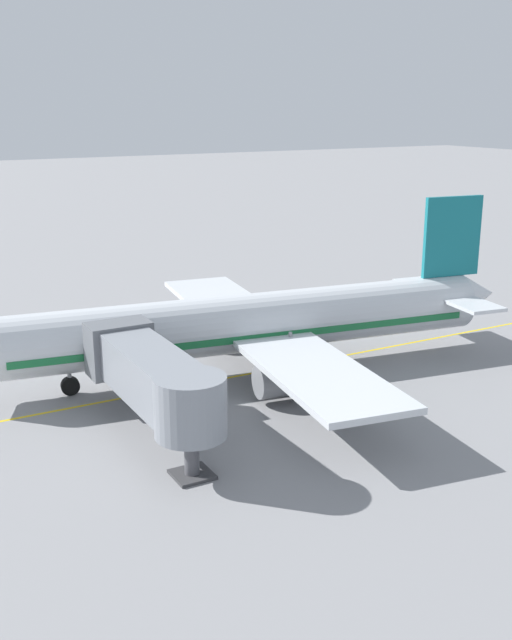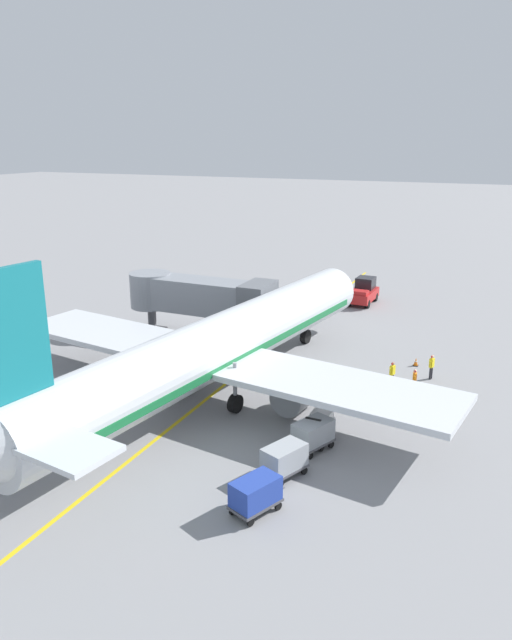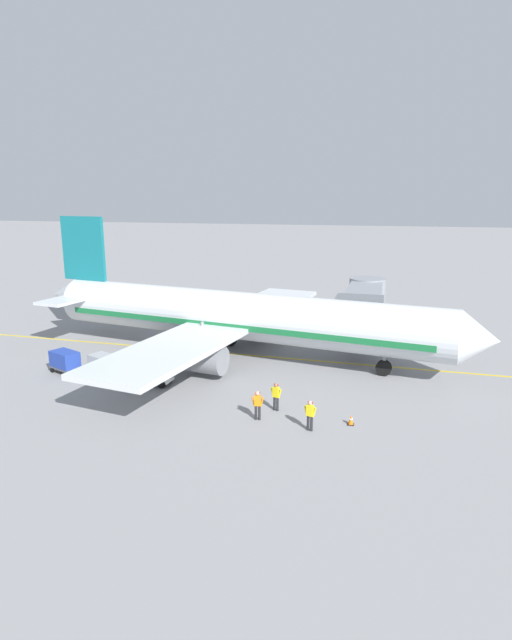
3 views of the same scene
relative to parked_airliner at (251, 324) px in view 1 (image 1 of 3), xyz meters
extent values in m
plane|color=gray|center=(-0.39, -1.23, -3.19)|extent=(400.00, 400.00, 0.00)
cube|color=gold|center=(-0.39, -1.23, -3.18)|extent=(0.24, 80.00, 0.01)
cylinder|color=silver|center=(0.04, 0.27, 0.10)|extent=(8.26, 32.20, 3.70)
cube|color=#196B38|center=(0.04, 0.27, -0.36)|extent=(7.93, 29.67, 0.44)
cone|color=silver|center=(-2.46, -16.95, 0.40)|extent=(3.51, 3.22, 3.14)
cube|color=silver|center=(-0.10, -0.72, -0.55)|extent=(30.44, 9.45, 0.36)
cylinder|color=gray|center=(-5.43, 0.86, -1.80)|extent=(2.44, 3.45, 2.00)
cylinder|color=gray|center=(5.45, -0.72, -1.80)|extent=(2.44, 3.45, 2.00)
cube|color=#14707A|center=(-2.12, -14.57, 4.70)|extent=(0.95, 4.40, 5.50)
cube|color=silver|center=(-2.09, -14.38, 0.65)|extent=(10.27, 4.01, 0.24)
cylinder|color=black|center=(1.65, 11.35, -2.64)|extent=(0.60, 1.15, 1.10)
cylinder|color=gray|center=(1.65, 11.35, -1.09)|extent=(0.24, 0.24, 2.00)
cylinder|color=black|center=(-2.52, -1.38, -2.64)|extent=(0.60, 1.15, 1.10)
cylinder|color=gray|center=(-2.52, -1.38, -1.09)|extent=(0.24, 0.24, 2.00)
cylinder|color=black|center=(2.03, -2.04, -2.64)|extent=(0.60, 1.15, 1.10)
cylinder|color=gray|center=(2.03, -2.04, -1.09)|extent=(0.24, 0.24, 2.00)
cube|color=gray|center=(-5.96, 9.27, 0.30)|extent=(10.46, 2.80, 2.60)
cube|color=slate|center=(-1.53, 9.27, 0.30)|extent=(2.00, 3.50, 2.99)
cylinder|color=gray|center=(-11.19, 9.27, 0.30)|extent=(3.36, 3.36, 2.86)
cylinder|color=#4C4C51|center=(-11.19, 9.27, -2.09)|extent=(0.70, 0.70, 2.19)
cube|color=#38383A|center=(-11.19, 9.27, -3.11)|extent=(1.80, 1.80, 0.16)
cube|color=silver|center=(7.53, -3.45, -2.56)|extent=(1.25, 2.52, 0.70)
cube|color=silver|center=(7.54, -2.76, -1.99)|extent=(1.04, 1.07, 0.44)
cube|color=black|center=(7.52, -4.14, -1.89)|extent=(0.84, 0.18, 0.64)
cylinder|color=black|center=(7.53, -3.32, -1.91)|extent=(0.09, 0.26, 0.54)
cylinder|color=black|center=(7.01, -2.56, -2.91)|extent=(0.21, 0.56, 0.56)
cylinder|color=black|center=(8.09, -2.58, -2.91)|extent=(0.21, 0.56, 0.56)
cylinder|color=black|center=(6.97, -4.31, -2.91)|extent=(0.21, 0.56, 0.56)
cylinder|color=black|center=(8.05, -4.33, -2.91)|extent=(0.21, 0.56, 0.56)
cube|color=#4C4C51|center=(7.61, -4.39, -2.77)|extent=(2.04, 2.53, 0.12)
cube|color=#999EA3|center=(7.61, -4.39, -2.16)|extent=(1.93, 2.40, 1.10)
cylinder|color=#4C4C51|center=(8.16, -3.05, -2.78)|extent=(0.33, 0.67, 0.07)
cylinder|color=black|center=(7.41, -3.42, -3.01)|extent=(0.25, 0.38, 0.36)
cylinder|color=black|center=(8.44, -3.83, -3.01)|extent=(0.25, 0.38, 0.36)
cylinder|color=black|center=(6.79, -4.94, -3.01)|extent=(0.25, 0.38, 0.36)
cylinder|color=black|center=(7.81, -5.36, -3.01)|extent=(0.25, 0.38, 0.36)
cube|color=#4C4C51|center=(7.20, -7.37, -2.77)|extent=(2.04, 2.53, 0.12)
cube|color=#999EA3|center=(7.20, -7.37, -2.16)|extent=(1.93, 2.40, 1.10)
cylinder|color=#4C4C51|center=(7.74, -6.03, -2.78)|extent=(0.33, 0.67, 0.07)
cylinder|color=black|center=(7.00, -6.39, -3.01)|extent=(0.25, 0.38, 0.36)
cylinder|color=black|center=(8.02, -6.81, -3.01)|extent=(0.25, 0.38, 0.36)
cylinder|color=black|center=(6.37, -7.92, -3.01)|extent=(0.25, 0.38, 0.36)
cylinder|color=black|center=(7.39, -8.34, -3.01)|extent=(0.25, 0.38, 0.36)
cube|color=#4C4C51|center=(7.13, -10.54, -2.77)|extent=(2.04, 2.53, 0.12)
cube|color=#233D9E|center=(7.13, -10.54, -2.16)|extent=(1.93, 2.40, 1.10)
cylinder|color=#4C4C51|center=(7.67, -9.20, -2.78)|extent=(0.33, 0.67, 0.07)
cylinder|color=black|center=(6.93, -9.57, -3.01)|extent=(0.25, 0.38, 0.36)
cylinder|color=black|center=(7.95, -9.98, -3.01)|extent=(0.25, 0.38, 0.36)
cylinder|color=black|center=(6.30, -11.09, -3.01)|extent=(0.25, 0.38, 0.36)
cylinder|color=black|center=(7.33, -11.51, -3.01)|extent=(0.25, 0.38, 0.36)
cylinder|color=#232328|center=(9.60, 5.38, -2.76)|extent=(0.15, 0.15, 0.85)
cylinder|color=#232328|center=(9.66, 5.57, -2.76)|extent=(0.15, 0.15, 0.85)
cube|color=yellow|center=(9.63, 5.48, -2.04)|extent=(0.33, 0.43, 0.60)
cylinder|color=yellow|center=(9.56, 5.24, -2.09)|extent=(0.15, 0.24, 0.57)
cylinder|color=yellow|center=(9.70, 5.72, -2.09)|extent=(0.15, 0.24, 0.57)
sphere|color=#997051|center=(9.63, 5.48, -1.61)|extent=(0.22, 0.22, 0.22)
cube|color=red|center=(9.63, 5.48, -1.59)|extent=(0.15, 0.28, 0.10)
cylinder|color=#232328|center=(11.78, 7.94, -2.76)|extent=(0.15, 0.15, 0.85)
cylinder|color=#232328|center=(11.73, 7.75, -2.76)|extent=(0.15, 0.15, 0.85)
cube|color=yellow|center=(11.75, 7.84, -2.04)|extent=(0.33, 0.43, 0.60)
cylinder|color=yellow|center=(11.81, 8.08, -2.09)|extent=(0.14, 0.24, 0.57)
cylinder|color=yellow|center=(11.69, 7.60, -2.09)|extent=(0.14, 0.24, 0.57)
sphere|color=beige|center=(11.75, 7.84, -1.61)|extent=(0.22, 0.22, 0.22)
cube|color=red|center=(11.75, 7.84, -1.59)|extent=(0.14, 0.28, 0.10)
cylinder|color=#232328|center=(11.14, 4.88, -2.76)|extent=(0.15, 0.15, 0.85)
cylinder|color=#232328|center=(11.18, 4.68, -2.76)|extent=(0.15, 0.15, 0.85)
cube|color=orange|center=(11.16, 4.78, -2.04)|extent=(0.30, 0.42, 0.60)
cylinder|color=orange|center=(11.12, 5.03, -2.09)|extent=(0.13, 0.23, 0.57)
cylinder|color=orange|center=(11.20, 4.54, -2.09)|extent=(0.13, 0.23, 0.57)
sphere|color=beige|center=(11.16, 4.78, -1.61)|extent=(0.22, 0.22, 0.22)
cube|color=red|center=(11.16, 4.78, -1.59)|extent=(0.12, 0.27, 0.10)
cube|color=black|center=(10.42, 9.90, -3.17)|extent=(0.36, 0.36, 0.04)
cone|color=orange|center=(10.42, 9.90, -2.87)|extent=(0.30, 0.30, 0.55)
cylinder|color=white|center=(10.42, 9.90, -2.84)|extent=(0.21, 0.21, 0.06)
camera|label=1|loc=(-40.30, 22.08, 13.50)|focal=42.35mm
camera|label=2|loc=(16.19, -30.83, 12.22)|focal=33.56mm
camera|label=3|loc=(37.07, 11.86, 9.00)|focal=28.85mm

